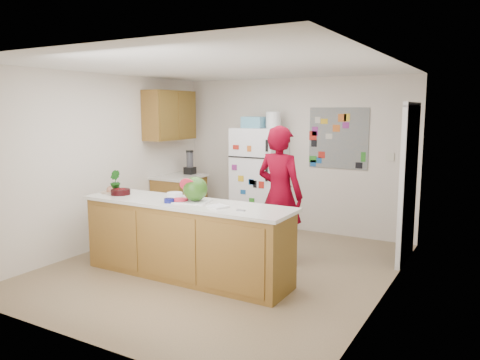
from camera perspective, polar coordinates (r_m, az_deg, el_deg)
The scene contains 26 objects.
floor at distance 6.09m, azimuth -2.15°, elevation -10.65°, with size 4.00×4.50×0.02m, color brown.
wall_back at distance 7.79m, azimuth 6.62°, elevation 3.05°, with size 4.00×0.02×2.50m, color beige.
wall_left at distance 7.06m, azimuth -16.21°, elevation 2.19°, with size 0.02×4.50×2.50m, color beige.
wall_right at distance 5.04m, azimuth 17.58°, elevation -0.31°, with size 0.02×4.50×2.50m, color beige.
ceiling at distance 5.77m, azimuth -2.29°, elevation 13.71°, with size 4.00×4.50×0.02m, color white.
doorway at distance 6.49m, azimuth 20.01°, elevation -0.58°, with size 0.03×0.85×2.04m, color black.
peninsula_base at distance 5.66m, azimuth -6.60°, elevation -7.40°, with size 2.60×0.62×0.88m, color brown.
peninsula_top at distance 5.55m, azimuth -6.68°, elevation -2.84°, with size 2.68×0.70×0.04m, color silver.
side_counter_base at distance 7.97m, azimuth -7.37°, elevation -2.80°, with size 0.60×0.80×0.86m, color brown.
side_counter_top at distance 7.90m, azimuth -7.44°, elevation 0.40°, with size 0.64×0.84×0.04m, color silver.
upper_cabinets at distance 7.86m, azimuth -8.57°, elevation 7.80°, with size 0.35×1.00×0.80m, color brown.
refrigerator at distance 7.69m, azimuth 2.37°, elevation 0.02°, with size 0.75×0.70×1.70m, color silver.
fridge_top_bin at distance 7.65m, azimuth 1.74°, elevation 7.05°, with size 0.35×0.28×0.18m, color #5999B2.
photo_collage at distance 7.49m, azimuth 11.89°, elevation 5.00°, with size 0.95×0.01×0.95m, color slate.
person at distance 6.07m, azimuth 4.86°, elevation -1.85°, with size 0.66×0.43×1.80m, color #600010.
blender_appliance at distance 8.04m, azimuth -6.13°, elevation 2.08°, with size 0.12×0.12×0.38m, color black.
cutting_board at distance 5.53m, azimuth -6.09°, elevation -2.59°, with size 0.44×0.33×0.01m, color silver.
watermelon at distance 5.49m, azimuth -5.48°, elevation -1.08°, with size 0.29×0.29×0.29m, color #224E17.
watermelon_slice at distance 5.56m, azimuth -7.32°, elevation -2.39°, with size 0.19×0.19×0.02m, color #DF2B56.
cherry_bowl at distance 6.15m, azimuth -14.35°, elevation -1.42°, with size 0.24×0.24×0.07m, color black.
white_bowl at distance 5.84m, azimuth -7.96°, elevation -1.81°, with size 0.19×0.19×0.06m, color silver.
cobalt_bowl at distance 5.51m, azimuth -8.63°, elevation -2.50°, with size 0.12×0.12×0.05m, color navy.
plate at distance 6.33m, azimuth -15.43°, elevation -1.42°, with size 0.26×0.26×0.02m, color #BEB591.
paper_towel at distance 5.20m, azimuth -2.68°, elevation -3.24°, with size 0.20×0.18×0.02m, color white.
keys at distance 5.01m, azimuth 0.10°, elevation -3.74°, with size 0.09×0.04×0.01m, color slate.
potted_plant at distance 6.32m, azimuth -15.02°, elevation -0.17°, with size 0.16×0.13×0.29m, color #103E14.
Camera 1 is at (3.04, -4.87, 1.99)m, focal length 35.00 mm.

